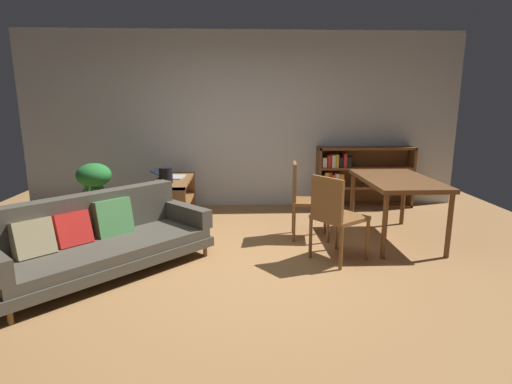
# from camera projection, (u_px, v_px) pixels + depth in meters

# --- Properties ---
(ground_plane) EXTENTS (8.16, 8.16, 0.00)m
(ground_plane) POSITION_uv_depth(u_px,v_px,m) (248.00, 271.00, 4.07)
(ground_plane) COLOR #9E7042
(back_wall_panel) EXTENTS (6.80, 0.10, 2.70)m
(back_wall_panel) POSITION_uv_depth(u_px,v_px,m) (244.00, 121.00, 6.40)
(back_wall_panel) COLOR silver
(back_wall_panel) RESTS_ON ground_plane
(fabric_couch) EXTENTS (2.08, 2.07, 0.74)m
(fabric_couch) POSITION_uv_depth(u_px,v_px,m) (97.00, 239.00, 4.02)
(fabric_couch) COLOR brown
(fabric_couch) RESTS_ON ground_plane
(media_console) EXTENTS (0.47, 1.15, 0.60)m
(media_console) POSITION_uv_depth(u_px,v_px,m) (174.00, 200.00, 5.72)
(media_console) COLOR brown
(media_console) RESTS_ON ground_plane
(open_laptop) EXTENTS (0.46, 0.36, 0.12)m
(open_laptop) POSITION_uv_depth(u_px,v_px,m) (170.00, 175.00, 5.75)
(open_laptop) COLOR silver
(open_laptop) RESTS_ON media_console
(desk_speaker) EXTENTS (0.17, 0.17, 0.21)m
(desk_speaker) POSITION_uv_depth(u_px,v_px,m) (166.00, 175.00, 5.35)
(desk_speaker) COLOR black
(desk_speaker) RESTS_ON media_console
(potted_floor_plant) EXTENTS (0.50, 0.51, 0.83)m
(potted_floor_plant) POSITION_uv_depth(u_px,v_px,m) (94.00, 183.00, 5.60)
(potted_floor_plant) COLOR #333338
(potted_floor_plant) RESTS_ON ground_plane
(dining_table) EXTENTS (0.80, 1.34, 0.76)m
(dining_table) POSITION_uv_depth(u_px,v_px,m) (397.00, 185.00, 4.87)
(dining_table) COLOR brown
(dining_table) RESTS_ON ground_plane
(dining_chair_near) EXTENTS (0.48, 0.44, 0.94)m
(dining_chair_near) POSITION_uv_depth(u_px,v_px,m) (304.00, 197.00, 4.98)
(dining_chair_near) COLOR brown
(dining_chair_near) RESTS_ON ground_plane
(dining_chair_far) EXTENTS (0.64, 0.64, 0.91)m
(dining_chair_far) POSITION_uv_depth(u_px,v_px,m) (335.00, 213.00, 4.23)
(dining_chair_far) COLOR brown
(dining_chair_far) RESTS_ON ground_plane
(bookshelf) EXTENTS (1.52, 0.30, 0.96)m
(bookshelf) POSITION_uv_depth(u_px,v_px,m) (357.00, 177.00, 6.50)
(bookshelf) COLOR brown
(bookshelf) RESTS_ON ground_plane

